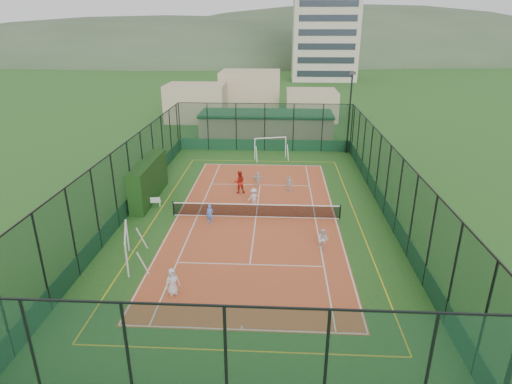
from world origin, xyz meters
The scene contains 20 objects.
ground centered at (0.00, 0.00, 0.00)m, with size 300.00×300.00×0.00m, color #20571D.
court_slab centered at (0.00, 0.00, 0.01)m, with size 11.17×23.97×0.01m, color #B64E28.
tennis_net centered at (0.00, 0.00, 0.53)m, with size 11.67×0.12×1.06m, color black, non-canonical shape.
perimeter_fence centered at (0.00, 0.00, 2.50)m, with size 18.12×34.12×5.00m, color #113420, non-canonical shape.
floodlight_ne centered at (8.60, 16.60, 4.12)m, with size 0.60×0.26×8.25m, color black, non-canonical shape.
clubhouse centered at (0.00, 22.00, 1.57)m, with size 15.20×7.20×3.15m, color tan, non-canonical shape.
apartment_tower centered at (12.00, 82.00, 15.00)m, with size 15.00×12.00×30.00m, color beige.
distant_hills centered at (0.00, 150.00, 0.00)m, with size 200.00×60.00×24.00m, color #384C33, non-canonical shape.
hedge_left centered at (-8.30, 2.93, 1.51)m, with size 1.03×6.88×3.01m, color black.
white_bench centered at (-7.80, 1.40, 0.40)m, with size 1.43×0.39×0.81m, color white, non-canonical shape.
futsal_goal_near centered at (-6.80, -6.58, 1.00)m, with size 0.90×3.09×2.00m, color white, non-canonical shape.
futsal_goal_far centered at (0.67, 14.16, 1.05)m, with size 3.27×0.95×2.11m, color white, non-canonical shape.
child_near_left centered at (-3.61, -9.40, 0.72)m, with size 0.70×0.45×1.42m, color silver.
child_near_mid centered at (-3.03, -1.20, 0.68)m, with size 0.49×0.32×1.33m, color #517CE7.
child_near_right centered at (4.20, -4.47, 0.68)m, with size 0.65×0.51×1.34m, color silver.
child_far_left centered at (-0.27, 1.91, 0.71)m, with size 0.90×0.52×1.39m, color silver.
child_far_right centered at (2.38, 5.05, 0.66)m, with size 0.77×0.32×1.31m, color silver.
child_far_back centered at (-0.23, 6.37, 0.59)m, with size 1.08×0.34×1.16m, color silver.
coach centered at (-1.55, 4.53, 0.92)m, with size 0.88×0.69×1.81m, color #AB1E12.
tennis_balls centered at (-0.22, 1.27, 0.04)m, with size 4.73×1.51×0.07m.
Camera 1 is at (1.45, -27.09, 12.45)m, focal length 30.00 mm.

